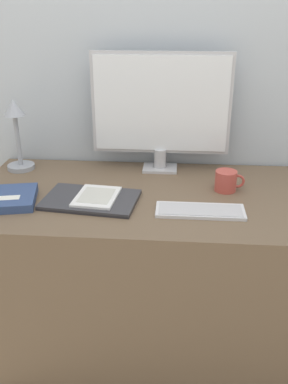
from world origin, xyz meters
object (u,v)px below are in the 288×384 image
at_px(monitor, 161,108).
at_px(coffee_mug, 226,181).
at_px(notebook, 8,198).
at_px(laptop, 91,200).
at_px(desk_lamp, 16,129).
at_px(keyboard, 200,211).
at_px(ereader, 97,196).

distance_m(monitor, coffee_mug, 0.42).
xyz_separation_m(notebook, coffee_mug, (0.83, 0.18, 0.03)).
distance_m(laptop, desk_lamp, 0.52).
xyz_separation_m(keyboard, notebook, (-0.72, 0.03, 0.01)).
relative_size(monitor, laptop, 1.60).
height_order(laptop, coffee_mug, coffee_mug).
height_order(ereader, coffee_mug, coffee_mug).
bearing_deg(keyboard, monitor, 111.52).
xyz_separation_m(desk_lamp, notebook, (0.07, -0.34, -0.17)).
distance_m(notebook, coffee_mug, 0.85).
height_order(monitor, laptop, monitor).
bearing_deg(laptop, notebook, -174.28).
bearing_deg(desk_lamp, laptop, -39.61).
height_order(keyboard, coffee_mug, coffee_mug).
bearing_deg(notebook, keyboard, -2.14).
height_order(monitor, ereader, monitor).
bearing_deg(keyboard, coffee_mug, 61.74).
distance_m(monitor, desk_lamp, 0.63).
distance_m(keyboard, laptop, 0.41).
bearing_deg(notebook, desk_lamp, 101.33).
xyz_separation_m(monitor, notebook, (-0.55, -0.39, -0.26)).
distance_m(monitor, laptop, 0.51).
bearing_deg(coffee_mug, ereader, -163.86).
relative_size(ereader, notebook, 0.84).
bearing_deg(monitor, keyboard, -68.48).
bearing_deg(ereader, keyboard, -8.89).
height_order(monitor, keyboard, monitor).
bearing_deg(monitor, desk_lamp, -176.06).
height_order(keyboard, notebook, notebook).
height_order(laptop, desk_lamp, desk_lamp).
distance_m(keyboard, notebook, 0.72).
distance_m(laptop, coffee_mug, 0.54).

